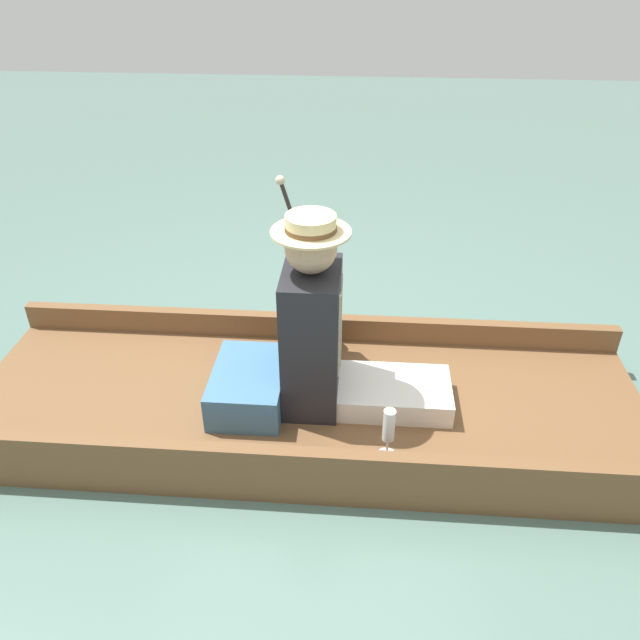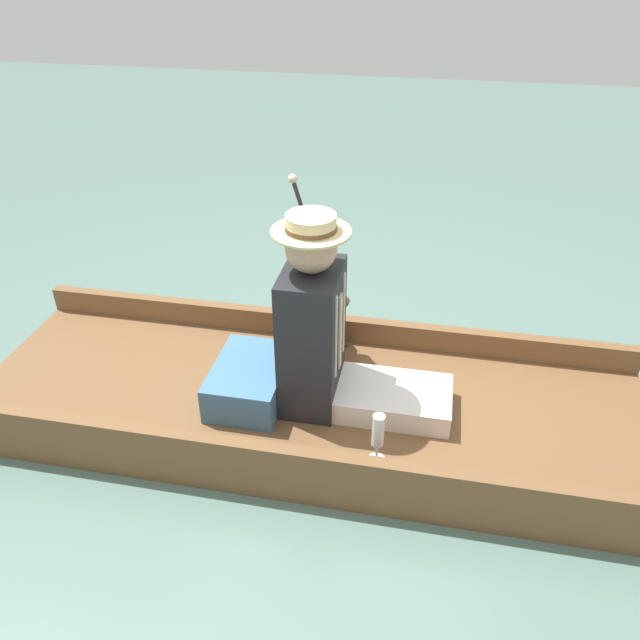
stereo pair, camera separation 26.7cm
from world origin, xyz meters
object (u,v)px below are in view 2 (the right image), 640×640
Objects in this scene: walking_cane at (316,253)px; wine_glass at (378,434)px; teddy_bear at (331,321)px; seated_person at (329,337)px.

wine_glass is at bearing 27.48° from walking_cane.
walking_cane is (-0.08, -0.09, 0.33)m from teddy_bear.
teddy_bear reaches higher than wine_glass.
seated_person is 1.00× the size of walking_cane.
seated_person is at bearing 18.20° from walking_cane.
wine_glass is 0.97m from walking_cane.
wine_glass is at bearing 35.85° from seated_person.
walking_cane is at bearing -130.77° from teddy_bear.
seated_person is 0.48m from wine_glass.
walking_cane reaches higher than teddy_bear.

